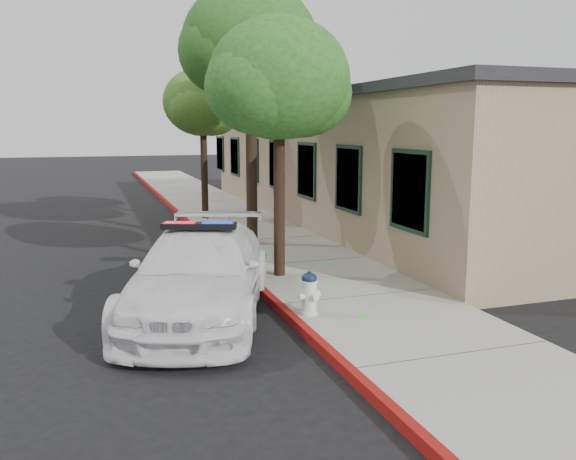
% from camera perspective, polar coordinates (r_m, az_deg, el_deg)
% --- Properties ---
extents(ground, '(120.00, 120.00, 0.00)m').
position_cam_1_polar(ground, '(10.56, -1.11, -7.94)').
color(ground, black).
rests_on(ground, ground).
extents(sidewalk, '(3.20, 60.00, 0.15)m').
position_cam_1_polar(sidewalk, '(13.78, 1.45, -3.36)').
color(sidewalk, gray).
rests_on(sidewalk, ground).
extents(red_curb, '(0.14, 60.00, 0.16)m').
position_cam_1_polar(red_curb, '(13.34, -4.79, -3.82)').
color(red_curb, maroon).
rests_on(red_curb, ground).
extents(clapboard_building, '(7.30, 20.89, 4.24)m').
position_cam_1_polar(clapboard_building, '(21.01, 8.93, 6.76)').
color(clapboard_building, '#968562').
rests_on(clapboard_building, ground).
extents(police_car, '(3.78, 5.65, 1.64)m').
position_cam_1_polar(police_car, '(10.32, -8.45, -4.07)').
color(police_car, white).
rests_on(police_car, ground).
extents(fire_hydrant, '(0.42, 0.37, 0.73)m').
position_cam_1_polar(fire_hydrant, '(9.89, 2.07, -6.07)').
color(fire_hydrant, silver).
rests_on(fire_hydrant, sidewalk).
extents(street_tree_near, '(3.12, 2.87, 5.26)m').
position_cam_1_polar(street_tree_near, '(12.19, -0.83, 13.85)').
color(street_tree_near, black).
rests_on(street_tree_near, sidewalk).
extents(street_tree_mid, '(3.80, 3.50, 6.67)m').
position_cam_1_polar(street_tree_mid, '(15.82, -3.59, 16.95)').
color(street_tree_mid, black).
rests_on(street_tree_mid, sidewalk).
extents(street_tree_far, '(2.70, 2.75, 5.03)m').
position_cam_1_polar(street_tree_far, '(20.40, -8.09, 11.76)').
color(street_tree_far, black).
rests_on(street_tree_far, sidewalk).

